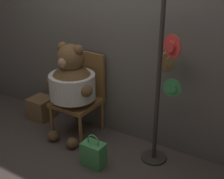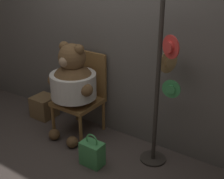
{
  "view_description": "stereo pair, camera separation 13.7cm",
  "coord_description": "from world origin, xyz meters",
  "px_view_note": "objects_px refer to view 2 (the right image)",
  "views": [
    {
      "loc": [
        1.79,
        -2.32,
        2.07
      ],
      "look_at": [
        0.17,
        0.28,
        0.72
      ],
      "focal_mm": 50.0,
      "sensor_mm": 36.0,
      "label": 1
    },
    {
      "loc": [
        1.91,
        -2.24,
        2.07
      ],
      "look_at": [
        0.17,
        0.28,
        0.72
      ],
      "focal_mm": 50.0,
      "sensor_mm": 36.0,
      "label": 2
    }
  ],
  "objects_px": {
    "teddy_bear": "(73,83)",
    "handbag_on_ground": "(92,153)",
    "chair": "(83,92)",
    "hat_display_rack": "(161,92)"
  },
  "relations": [
    {
      "from": "teddy_bear",
      "to": "handbag_on_ground",
      "type": "height_order",
      "value": "teddy_bear"
    },
    {
      "from": "teddy_bear",
      "to": "handbag_on_ground",
      "type": "distance_m",
      "value": 0.85
    },
    {
      "from": "chair",
      "to": "hat_display_rack",
      "type": "bearing_deg",
      "value": -3.63
    },
    {
      "from": "hat_display_rack",
      "to": "handbag_on_ground",
      "type": "height_order",
      "value": "hat_display_rack"
    },
    {
      "from": "hat_display_rack",
      "to": "chair",
      "type": "bearing_deg",
      "value": 176.37
    },
    {
      "from": "teddy_bear",
      "to": "hat_display_rack",
      "type": "distance_m",
      "value": 1.08
    },
    {
      "from": "chair",
      "to": "teddy_bear",
      "type": "distance_m",
      "value": 0.26
    },
    {
      "from": "handbag_on_ground",
      "to": "teddy_bear",
      "type": "bearing_deg",
      "value": 147.04
    },
    {
      "from": "teddy_bear",
      "to": "handbag_on_ground",
      "type": "relative_size",
      "value": 3.14
    },
    {
      "from": "chair",
      "to": "handbag_on_ground",
      "type": "relative_size",
      "value": 2.66
    }
  ]
}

